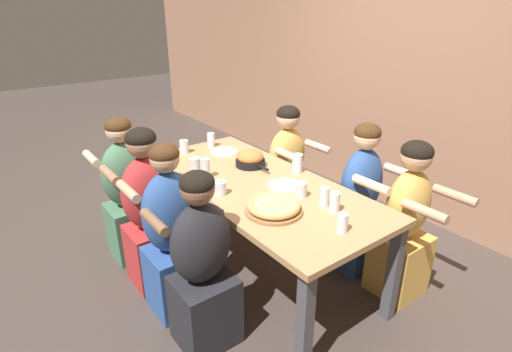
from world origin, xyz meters
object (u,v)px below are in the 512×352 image
object	(u,v)px
empty_plate_a	(285,185)
diner_far_midleft	(287,172)
diner_near_left	(128,195)
drinking_glass_i	(195,168)
diner_near_midright	(202,270)
diner_far_midright	(360,205)
cocktail_glass_blue	(220,189)
diner_near_center	(172,238)
drinking_glass_f	(324,196)
drinking_glass_g	(297,164)
diner_near_midleft	(150,215)
pizza_board_main	(274,207)
diner_far_right	(405,227)
empty_plate_b	(224,152)
drinking_glass_h	(211,140)
drinking_glass_a	(334,204)
drinking_glass_d	(206,168)
drinking_glass_e	(301,191)
skillet_bowl	(250,159)
drinking_glass_c	(184,148)
drinking_glass_b	(342,224)

from	to	relation	value
empty_plate_a	diner_far_midleft	size ratio (longest dim) A/B	0.21
diner_near_left	drinking_glass_i	bearing A→B (deg)	-48.94
diner_near_midright	diner_far_midright	bearing A→B (deg)	-1.65
cocktail_glass_blue	diner_near_center	xyz separation A→B (m)	(-0.02, -0.36, -0.26)
drinking_glass_f	drinking_glass_i	bearing A→B (deg)	-154.54
cocktail_glass_blue	drinking_glass_g	xyz separation A→B (m)	(0.02, 0.66, 0.02)
diner_near_midleft	pizza_board_main	bearing A→B (deg)	-57.72
diner_far_right	diner_far_midleft	xyz separation A→B (m)	(-1.21, 0.00, -0.00)
drinking_glass_i	empty_plate_b	bearing A→B (deg)	123.98
diner_far_midright	drinking_glass_h	bearing A→B (deg)	-67.83
empty_plate_b	drinking_glass_a	xyz separation A→B (m)	(1.28, -0.04, 0.05)
drinking_glass_d	drinking_glass_e	distance (m)	0.72
skillet_bowl	drinking_glass_g	size ratio (longest dim) A/B	2.40
drinking_glass_f	diner_near_midright	size ratio (longest dim) A/B	0.11
cocktail_glass_blue	drinking_glass_i	bearing A→B (deg)	177.32
pizza_board_main	drinking_glass_i	bearing A→B (deg)	-171.76
drinking_glass_i	diner_near_midleft	size ratio (longest dim) A/B	0.12
skillet_bowl	diner_far_midright	bearing A→B (deg)	36.48
diner_near_midright	skillet_bowl	bearing A→B (deg)	38.33
pizza_board_main	diner_near_center	size ratio (longest dim) A/B	0.30
skillet_bowl	diner_near_midright	size ratio (longest dim) A/B	0.30
drinking_glass_h	drinking_glass_i	bearing A→B (deg)	-40.97
diner_near_left	drinking_glass_h	bearing A→B (deg)	4.55
drinking_glass_a	drinking_glass_c	distance (m)	1.49
drinking_glass_h	diner_far_midright	bearing A→B (deg)	22.17
pizza_board_main	cocktail_glass_blue	xyz separation A→B (m)	(-0.40, -0.13, 0.01)
drinking_glass_g	drinking_glass_h	world-z (taller)	drinking_glass_g
diner_near_center	drinking_glass_g	bearing A→B (deg)	-2.59
diner_near_center	drinking_glass_h	bearing A→B (deg)	46.06
empty_plate_b	diner_near_center	world-z (taller)	diner_near_center
pizza_board_main	drinking_glass_c	xyz separation A→B (m)	(-1.26, 0.06, 0.01)
skillet_bowl	drinking_glass_b	size ratio (longest dim) A/B	2.98
drinking_glass_a	diner_near_center	distance (m)	1.05
empty_plate_a	drinking_glass_f	world-z (taller)	drinking_glass_f
drinking_glass_d	diner_near_midleft	distance (m)	0.51
empty_plate_b	diner_near_midright	bearing A→B (deg)	-38.71
pizza_board_main	empty_plate_a	world-z (taller)	pizza_board_main
drinking_glass_b	diner_near_left	bearing A→B (deg)	-158.08
cocktail_glass_blue	diner_near_center	world-z (taller)	diner_near_center
drinking_glass_c	diner_near_midright	size ratio (longest dim) A/B	0.10
drinking_glass_h	empty_plate_a	bearing A→B (deg)	-1.38
diner_near_midright	diner_near_midleft	world-z (taller)	diner_near_midleft
skillet_bowl	drinking_glass_a	xyz separation A→B (m)	(0.91, -0.04, -0.00)
drinking_glass_e	diner_far_midleft	size ratio (longest dim) A/B	0.09
drinking_glass_e	diner_near_center	world-z (taller)	diner_near_center
skillet_bowl	drinking_glass_h	world-z (taller)	skillet_bowl
drinking_glass_i	drinking_glass_a	bearing A→B (deg)	22.25
drinking_glass_b	drinking_glass_h	distance (m)	1.67
drinking_glass_b	drinking_glass_f	xyz separation A→B (m)	(-0.28, 0.15, 0.01)
drinking_glass_f	diner_far_midleft	xyz separation A→B (m)	(-0.95, 0.53, -0.29)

